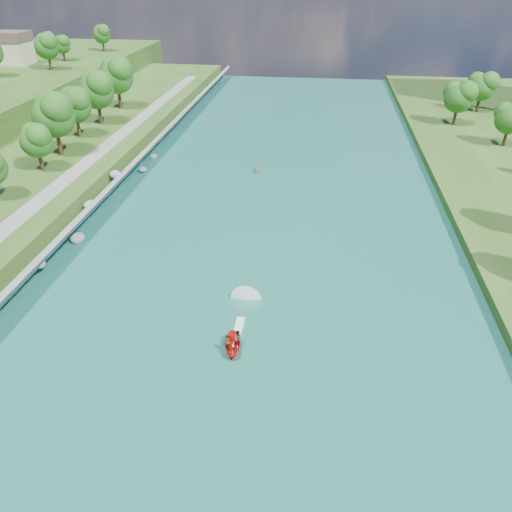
# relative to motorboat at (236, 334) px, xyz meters

# --- Properties ---
(ground) EXTENTS (260.00, 260.00, 0.00)m
(ground) POSITION_rel_motorboat_xyz_m (-0.20, -4.67, -0.72)
(ground) COLOR #2D5119
(ground) RESTS_ON ground
(river_water) EXTENTS (55.00, 240.00, 0.10)m
(river_water) POSITION_rel_motorboat_xyz_m (-0.20, 15.33, -0.67)
(river_water) COLOR #185B4B
(river_water) RESTS_ON ground
(riprap_bank) EXTENTS (4.55, 236.00, 4.16)m
(riprap_bank) POSITION_rel_motorboat_xyz_m (-26.04, 14.63, 1.06)
(riprap_bank) COLOR slate
(riprap_bank) RESTS_ON ground
(riverside_path) EXTENTS (3.00, 200.00, 0.10)m
(riverside_path) POSITION_rel_motorboat_xyz_m (-32.70, 15.33, 2.83)
(riverside_path) COLOR gray
(riverside_path) RESTS_ON berm_west
(trees_ridge) EXTENTS (18.89, 64.81, 10.76)m
(trees_ridge) POSITION_rel_motorboat_xyz_m (-70.02, 90.50, 13.27)
(trees_ridge) COLOR #215216
(trees_ridge) RESTS_ON ridge_west
(motorboat) EXTENTS (3.60, 18.73, 2.14)m
(motorboat) POSITION_rel_motorboat_xyz_m (0.00, 0.00, 0.00)
(motorboat) COLOR red
(motorboat) RESTS_ON river_water
(raft) EXTENTS (2.38, 2.94, 1.58)m
(raft) POSITION_rel_motorboat_xyz_m (-4.03, 47.33, -0.28)
(raft) COLOR gray
(raft) RESTS_ON river_water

